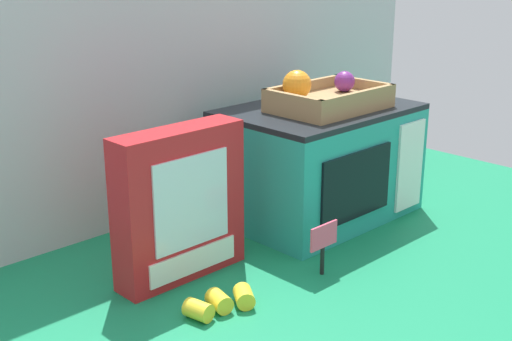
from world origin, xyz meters
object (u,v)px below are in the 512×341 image
at_px(cookie_set_box, 180,204).
at_px(loose_toy_banana, 221,303).
at_px(food_groups_crate, 326,98).
at_px(price_sign, 323,241).
at_px(toy_microwave, 318,162).

bearing_deg(cookie_set_box, loose_toy_banana, -103.97).
distance_m(food_groups_crate, price_sign, 0.35).
height_order(price_sign, loose_toy_banana, price_sign).
bearing_deg(food_groups_crate, price_sign, -139.15).
distance_m(toy_microwave, food_groups_crate, 0.15).
relative_size(food_groups_crate, loose_toy_banana, 1.88).
bearing_deg(loose_toy_banana, price_sign, -7.42).
xyz_separation_m(cookie_set_box, price_sign, (0.19, -0.18, -0.07)).
relative_size(food_groups_crate, cookie_set_box, 0.88).
relative_size(toy_microwave, loose_toy_banana, 3.17).
bearing_deg(loose_toy_banana, toy_microwave, 21.65).
bearing_deg(cookie_set_box, toy_microwave, 3.70).
xyz_separation_m(toy_microwave, food_groups_crate, (-0.00, -0.02, 0.15)).
distance_m(food_groups_crate, loose_toy_banana, 0.54).
distance_m(cookie_set_box, price_sign, 0.27).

